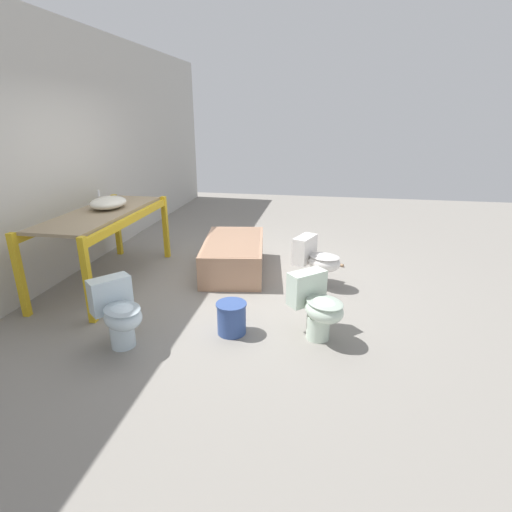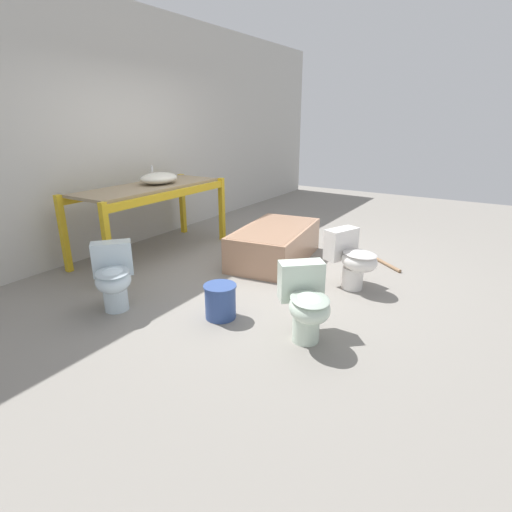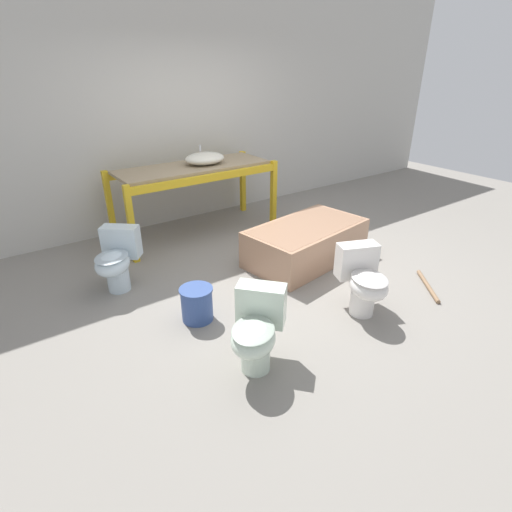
{
  "view_description": "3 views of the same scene",
  "coord_description": "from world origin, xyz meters",
  "px_view_note": "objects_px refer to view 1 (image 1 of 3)",
  "views": [
    {
      "loc": [
        -4.63,
        -1.27,
        2.06
      ],
      "look_at": [
        -0.57,
        -0.55,
        0.59
      ],
      "focal_mm": 28.0,
      "sensor_mm": 36.0,
      "label": 1
    },
    {
      "loc": [
        -3.87,
        -2.47,
        1.77
      ],
      "look_at": [
        -0.78,
        -0.53,
        0.49
      ],
      "focal_mm": 28.0,
      "sensor_mm": 36.0,
      "label": 2
    },
    {
      "loc": [
        -2.57,
        -3.22,
        2.13
      ],
      "look_at": [
        -0.68,
        -0.58,
        0.55
      ],
      "focal_mm": 28.0,
      "sensor_mm": 36.0,
      "label": 3
    }
  ],
  "objects_px": {
    "sink_basin": "(108,203)",
    "toilet_extra": "(119,312)",
    "toilet_near": "(317,305)",
    "toilet_far": "(317,261)",
    "bathtub_main": "(234,254)",
    "bucket_white": "(232,317)"
  },
  "relations": [
    {
      "from": "sink_basin",
      "to": "toilet_far",
      "type": "bearing_deg",
      "value": -86.69
    },
    {
      "from": "sink_basin",
      "to": "toilet_extra",
      "type": "relative_size",
      "value": 0.82
    },
    {
      "from": "bathtub_main",
      "to": "toilet_near",
      "type": "height_order",
      "value": "toilet_near"
    },
    {
      "from": "bathtub_main",
      "to": "toilet_extra",
      "type": "bearing_deg",
      "value": 154.66
    },
    {
      "from": "sink_basin",
      "to": "bucket_white",
      "type": "relative_size",
      "value": 1.66
    },
    {
      "from": "toilet_near",
      "to": "sink_basin",
      "type": "bearing_deg",
      "value": 116.36
    },
    {
      "from": "sink_basin",
      "to": "toilet_far",
      "type": "height_order",
      "value": "sink_basin"
    },
    {
      "from": "toilet_far",
      "to": "sink_basin",
      "type": "bearing_deg",
      "value": 115.67
    },
    {
      "from": "sink_basin",
      "to": "bathtub_main",
      "type": "distance_m",
      "value": 1.74
    },
    {
      "from": "bathtub_main",
      "to": "toilet_extra",
      "type": "relative_size",
      "value": 2.34
    },
    {
      "from": "sink_basin",
      "to": "bucket_white",
      "type": "distance_m",
      "value": 2.34
    },
    {
      "from": "toilet_extra",
      "to": "toilet_far",
      "type": "bearing_deg",
      "value": -5.39
    },
    {
      "from": "sink_basin",
      "to": "bucket_white",
      "type": "xyz_separation_m",
      "value": [
        -1.16,
        -1.85,
        -0.84
      ]
    },
    {
      "from": "sink_basin",
      "to": "bucket_white",
      "type": "bearing_deg",
      "value": -122.03
    },
    {
      "from": "sink_basin",
      "to": "toilet_near",
      "type": "xyz_separation_m",
      "value": [
        -1.09,
        -2.68,
        -0.67
      ]
    },
    {
      "from": "bucket_white",
      "to": "toilet_extra",
      "type": "bearing_deg",
      "value": 111.92
    },
    {
      "from": "toilet_near",
      "to": "toilet_extra",
      "type": "bearing_deg",
      "value": 152.87
    },
    {
      "from": "sink_basin",
      "to": "toilet_extra",
      "type": "height_order",
      "value": "sink_basin"
    },
    {
      "from": "toilet_far",
      "to": "bucket_white",
      "type": "height_order",
      "value": "toilet_far"
    },
    {
      "from": "toilet_near",
      "to": "toilet_far",
      "type": "distance_m",
      "value": 1.24
    },
    {
      "from": "sink_basin",
      "to": "toilet_near",
      "type": "bearing_deg",
      "value": -112.11
    },
    {
      "from": "bathtub_main",
      "to": "bucket_white",
      "type": "distance_m",
      "value": 1.68
    }
  ]
}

